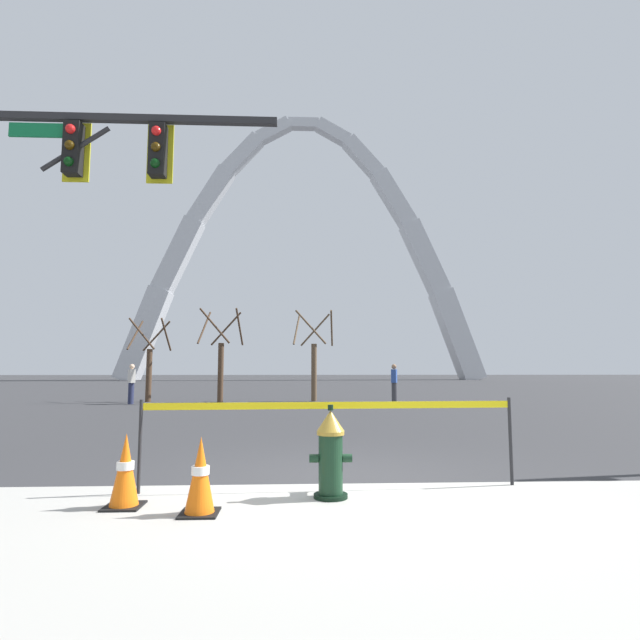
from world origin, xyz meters
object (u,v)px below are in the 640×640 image
(traffic_signal_gantry, at_px, (54,205))
(pedestrian_standing_center, at_px, (394,383))
(fire_hydrant, at_px, (331,454))
(traffic_cone_mid_sidewalk, at_px, (125,471))
(monument_arch, at_px, (303,259))
(traffic_cone_by_hydrant, at_px, (200,476))
(pedestrian_walking_left, at_px, (131,383))

(traffic_signal_gantry, relative_size, pedestrian_standing_center, 3.77)
(fire_hydrant, height_order, pedestrian_standing_center, pedestrian_standing_center)
(traffic_cone_mid_sidewalk, xyz_separation_m, monument_arch, (2.28, 60.27, 16.04))
(traffic_cone_by_hydrant, bearing_deg, pedestrian_standing_center, 72.06)
(traffic_cone_by_hydrant, relative_size, traffic_signal_gantry, 0.12)
(traffic_signal_gantry, height_order, pedestrian_standing_center, traffic_signal_gantry)
(traffic_cone_by_hydrant, distance_m, traffic_signal_gantry, 5.79)
(traffic_cone_mid_sidewalk, xyz_separation_m, pedestrian_standing_center, (5.63, 14.66, 0.46))
(traffic_cone_by_hydrant, height_order, traffic_signal_gantry, traffic_signal_gantry)
(pedestrian_standing_center, bearing_deg, fire_hydrant, -103.87)
(traffic_cone_by_hydrant, bearing_deg, fire_hydrant, 22.91)
(pedestrian_standing_center, bearing_deg, traffic_cone_mid_sidewalk, -111.02)
(pedestrian_walking_left, bearing_deg, monument_arch, 80.96)
(traffic_signal_gantry, height_order, pedestrian_walking_left, traffic_signal_gantry)
(traffic_cone_by_hydrant, relative_size, monument_arch, 0.01)
(fire_hydrant, bearing_deg, pedestrian_walking_left, 115.79)
(fire_hydrant, relative_size, pedestrian_standing_center, 0.62)
(traffic_cone_by_hydrant, distance_m, pedestrian_standing_center, 15.70)
(monument_arch, height_order, pedestrian_standing_center, monument_arch)
(traffic_cone_mid_sidewalk, bearing_deg, pedestrian_standing_center, 68.98)
(traffic_signal_gantry, relative_size, monument_arch, 0.12)
(fire_hydrant, height_order, traffic_signal_gantry, traffic_signal_gantry)
(traffic_signal_gantry, bearing_deg, fire_hydrant, -30.84)
(traffic_cone_mid_sidewalk, bearing_deg, fire_hydrant, 7.44)
(traffic_signal_gantry, xyz_separation_m, pedestrian_standing_center, (7.94, 11.76, -3.25))
(traffic_cone_mid_sidewalk, height_order, pedestrian_standing_center, pedestrian_standing_center)
(fire_hydrant, height_order, monument_arch, monument_arch)
(monument_arch, xyz_separation_m, pedestrian_standing_center, (3.35, -45.62, -15.58))
(pedestrian_standing_center, bearing_deg, traffic_signal_gantry, -124.04)
(fire_hydrant, xyz_separation_m, pedestrian_standing_center, (3.55, 14.39, 0.35))
(traffic_cone_mid_sidewalk, relative_size, traffic_signal_gantry, 0.12)
(fire_hydrant, xyz_separation_m, monument_arch, (0.20, 60.00, 15.93))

